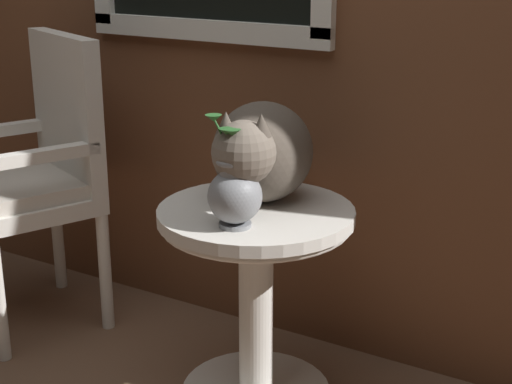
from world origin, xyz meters
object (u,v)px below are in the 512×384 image
wicker_chair (41,167)px  pewter_vase_with_ivy (235,191)px  wicker_side_table (256,273)px  cat (260,152)px

wicker_chair → pewter_vase_with_ivy: bearing=-13.8°
wicker_side_table → pewter_vase_with_ivy: size_ratio=2.03×
pewter_vase_with_ivy → wicker_chair: bearing=166.2°
cat → pewter_vase_with_ivy: 0.22m
wicker_chair → cat: bearing=-1.9°
wicker_side_table → cat: (-0.02, 0.05, 0.35)m
wicker_side_table → cat: size_ratio=0.98×
cat → wicker_chair: bearing=178.1°
wicker_chair → cat: wicker_chair is taller
wicker_side_table → cat: cat is taller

